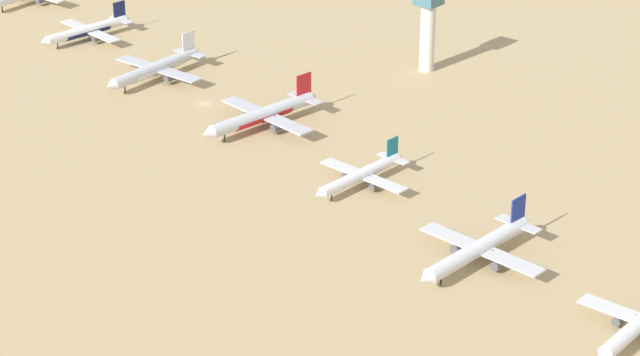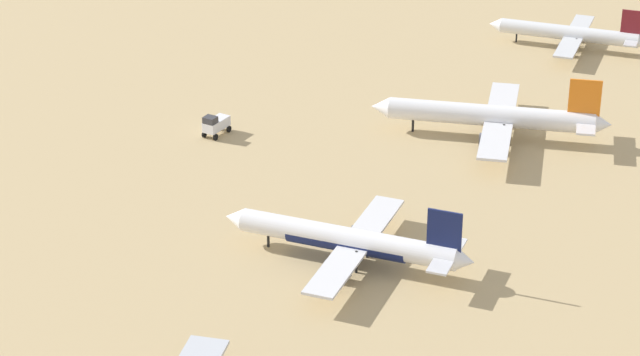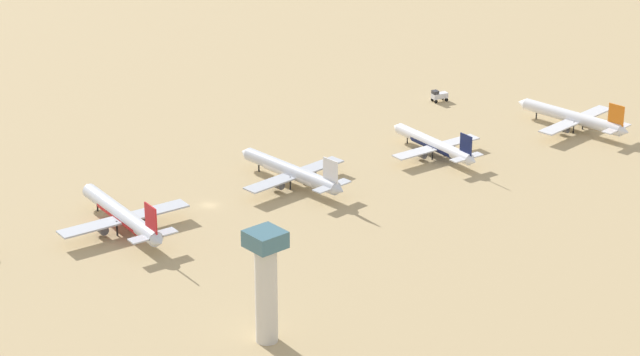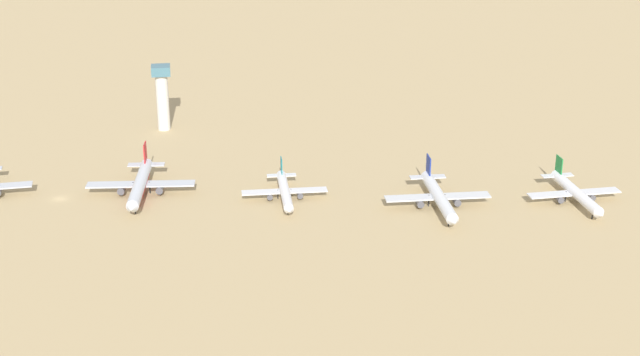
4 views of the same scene
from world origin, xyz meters
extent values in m
plane|color=tan|center=(0.00, 0.00, 0.00)|extent=(2018.30, 2018.30, 0.00)
cylinder|color=silver|center=(1.83, 25.72, 4.31)|extent=(37.14, 7.68, 3.90)
cone|color=silver|center=(21.83, 23.65, 4.31)|extent=(3.66, 4.14, 3.82)
cone|color=silver|center=(-17.97, 27.77, 4.31)|extent=(3.22, 3.79, 3.51)
cube|color=red|center=(-14.29, 27.39, 8.87)|extent=(5.65, 0.94, 7.18)
cube|color=#B6BBC5|center=(-14.91, 27.45, 4.70)|extent=(4.53, 12.58, 0.37)
cube|color=#B6BBC5|center=(0.30, 25.88, 3.63)|extent=(8.69, 35.22, 0.46)
cylinder|color=#4C4C54|center=(1.75, 31.92, 2.22)|extent=(4.53, 2.79, 2.36)
cylinder|color=#4C4C54|center=(0.48, 19.67, 2.22)|extent=(4.53, 2.79, 2.36)
cylinder|color=black|center=(15.79, 24.28, 1.96)|extent=(0.45, 0.45, 3.92)
cylinder|color=black|center=(-0.45, 28.64, 1.96)|extent=(0.45, 0.45, 3.92)
cylinder|color=black|center=(-1.00, 23.33, 1.96)|extent=(0.45, 0.45, 3.92)
cylinder|color=red|center=(1.83, 25.72, 4.02)|extent=(20.61, 5.97, 3.91)
cylinder|color=white|center=(12.75, 71.41, 3.39)|extent=(29.17, 4.10, 3.07)
cone|color=white|center=(28.57, 70.85, 3.39)|extent=(2.69, 3.10, 3.01)
cone|color=white|center=(-2.91, 71.96, 3.39)|extent=(2.36, 2.84, 2.76)
cube|color=#14727F|center=(0.00, 71.86, 6.99)|extent=(4.45, 0.44, 5.65)
cube|color=silver|center=(-0.49, 71.88, 3.70)|extent=(2.93, 9.78, 0.29)
cube|color=silver|center=(11.54, 71.45, 2.86)|extent=(5.01, 27.59, 0.36)
cylinder|color=#4C4C54|center=(12.36, 76.27, 1.74)|extent=(3.46, 1.98, 1.86)
cylinder|color=#4C4C54|center=(12.01, 66.59, 1.74)|extent=(3.46, 1.98, 1.86)
cylinder|color=black|center=(23.79, 71.02, 1.54)|extent=(0.36, 0.36, 3.09)
cylinder|color=black|center=(10.81, 73.58, 1.54)|extent=(0.36, 0.36, 3.09)
cylinder|color=black|center=(10.66, 69.38, 1.54)|extent=(0.36, 0.36, 3.09)
cylinder|color=silver|center=(26.55, 118.19, 4.12)|extent=(35.46, 5.20, 3.73)
cone|color=silver|center=(45.77, 117.39, 4.12)|extent=(3.29, 3.78, 3.66)
cone|color=silver|center=(7.52, 118.99, 4.12)|extent=(2.89, 3.47, 3.36)
cube|color=navy|center=(11.05, 118.84, 8.49)|extent=(5.41, 0.57, 6.87)
cube|color=silver|center=(10.46, 118.87, 4.50)|extent=(3.63, 11.90, 0.35)
cube|color=silver|center=(25.08, 118.26, 3.47)|extent=(6.29, 33.55, 0.44)
cylinder|color=#4C4C54|center=(26.11, 124.11, 2.12)|extent=(4.21, 2.43, 2.26)
cylinder|color=#4C4C54|center=(25.61, 112.34, 2.12)|extent=(4.21, 2.43, 2.26)
cylinder|color=black|center=(39.96, 117.64, 1.87)|extent=(0.43, 0.43, 3.75)
cylinder|color=black|center=(24.20, 120.85, 1.87)|extent=(0.43, 0.43, 3.75)
cylinder|color=black|center=(23.99, 115.75, 1.87)|extent=(0.43, 0.43, 3.75)
cylinder|color=white|center=(29.27, 162.30, 3.73)|extent=(32.09, 4.20, 3.38)
cone|color=white|center=(46.69, 162.74, 3.73)|extent=(2.93, 3.38, 3.31)
cone|color=white|center=(12.02, 161.86, 3.73)|extent=(2.57, 3.10, 3.04)
cube|color=#197A38|center=(15.22, 161.94, 7.69)|extent=(4.90, 0.44, 6.22)
cube|color=silver|center=(14.69, 161.92, 4.07)|extent=(3.12, 10.74, 0.32)
cube|color=silver|center=(27.93, 162.26, 3.14)|extent=(5.22, 30.34, 0.40)
cylinder|color=#4C4C54|center=(28.51, 167.62, 1.92)|extent=(3.79, 2.14, 2.05)
cylinder|color=#4C4C54|center=(28.78, 156.95, 1.92)|extent=(3.79, 2.14, 2.05)
cylinder|color=black|center=(41.42, 162.61, 1.70)|extent=(0.39, 0.39, 3.40)
cylinder|color=black|center=(26.98, 164.55, 1.70)|extent=(0.39, 0.39, 3.40)
cylinder|color=black|center=(27.10, 159.93, 1.70)|extent=(0.39, 0.39, 3.40)
cylinder|color=beige|center=(-66.45, 33.31, 11.02)|extent=(4.80, 4.80, 22.05)
cube|color=#3F6B7A|center=(-66.45, 33.31, 23.85)|extent=(7.20, 7.20, 3.60)
camera|label=1|loc=(251.25, 266.09, 151.08)|focal=73.43mm
camera|label=2|loc=(-53.12, 79.31, 88.71)|focal=72.05mm
camera|label=3|loc=(-259.63, 184.77, 138.62)|focal=73.67mm
camera|label=4|loc=(287.88, 39.95, 116.26)|focal=52.65mm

